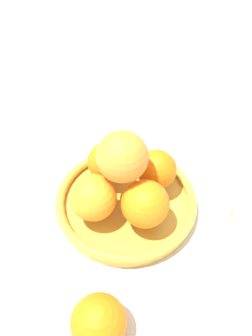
% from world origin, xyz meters
% --- Properties ---
extents(ground_plane, '(4.00, 4.00, 0.00)m').
position_xyz_m(ground_plane, '(0.00, 0.00, 0.00)').
color(ground_plane, beige).
extents(fruit_bowl, '(0.25, 0.25, 0.03)m').
position_xyz_m(fruit_bowl, '(0.00, 0.00, 0.02)').
color(fruit_bowl, gold).
rests_on(fruit_bowl, ground_plane).
extents(orange_pile, '(0.19, 0.20, 0.14)m').
position_xyz_m(orange_pile, '(-0.00, 0.01, 0.08)').
color(orange_pile, orange).
rests_on(orange_pile, fruit_bowl).
extents(stray_orange, '(0.07, 0.07, 0.07)m').
position_xyz_m(stray_orange, '(-0.14, 0.16, 0.04)').
color(stray_orange, orange).
rests_on(stray_orange, ground_plane).
extents(drinking_glass, '(0.08, 0.08, 0.11)m').
position_xyz_m(drinking_glass, '(-0.19, -0.09, 0.05)').
color(drinking_glass, silver).
rests_on(drinking_glass, ground_plane).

